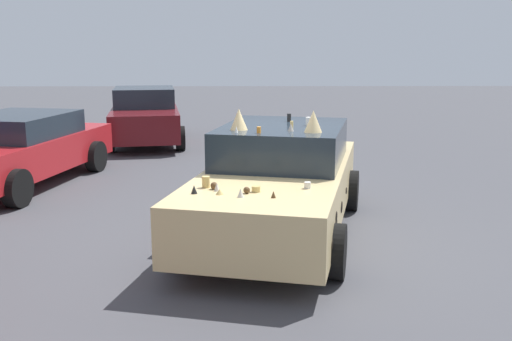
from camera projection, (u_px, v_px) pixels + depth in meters
The scene contains 4 objects.
ground_plane at pixel (277, 233), 8.25m from camera, with size 60.00×60.00×0.00m, color #47474C.
art_car_decorated at pixel (279, 181), 8.17m from camera, with size 4.96×2.81×1.76m.
parked_sedan_row_back_far at pixel (16, 149), 10.99m from camera, with size 4.82×2.70×1.32m.
parked_sedan_row_back_center at pixel (145, 116), 15.73m from camera, with size 4.37×2.43×1.46m.
Camera 1 is at (-7.88, 0.41, 2.58)m, focal length 41.46 mm.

